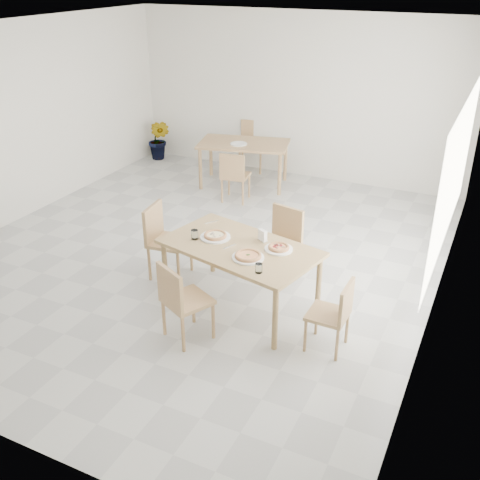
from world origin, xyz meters
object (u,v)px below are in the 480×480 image
at_px(chair_north, 282,238).
at_px(plate_empty, 239,144).
at_px(pizza_margherita, 248,255).
at_px(pizza_mushroom, 215,235).
at_px(second_table, 244,147).
at_px(chair_east, 335,311).
at_px(potted_plant, 159,140).
at_px(chair_back_s, 234,174).
at_px(napkin_holder, 263,236).
at_px(plate_mushroom, 215,237).
at_px(pizza_pepperoni, 279,247).
at_px(plate_margherita, 248,257).
at_px(tumbler_b, 195,234).
at_px(chair_south, 180,298).
at_px(chair_back_n, 252,142).
at_px(chair_west, 163,236).
at_px(main_table, 240,252).
at_px(tumbler_a, 259,268).
at_px(plate_pepperoni, 279,249).

distance_m(chair_north, plate_empty, 3.10).
height_order(pizza_margherita, plate_empty, pizza_margherita).
distance_m(pizza_mushroom, second_table, 3.66).
distance_m(chair_east, potted_plant, 6.54).
bearing_deg(chair_north, chair_back_s, 142.49).
xyz_separation_m(chair_north, napkin_holder, (0.02, -0.63, 0.31)).
bearing_deg(plate_mushroom, pizza_pepperoni, 2.63).
height_order(plate_margherita, tumbler_b, tumbler_b).
height_order(chair_south, chair_east, chair_south).
height_order(chair_south, chair_back_n, chair_back_n).
bearing_deg(chair_west, tumbler_b, -122.36).
xyz_separation_m(main_table, tumbler_a, (0.41, -0.43, 0.12)).
bearing_deg(chair_west, plate_empty, 2.22).
bearing_deg(napkin_holder, plate_pepperoni, 4.14).
xyz_separation_m(plate_mushroom, potted_plant, (-3.36, 3.98, -0.37)).
distance_m(second_table, potted_plant, 2.17).
bearing_deg(napkin_holder, chair_east, 2.45).
xyz_separation_m(chair_east, pizza_pepperoni, (-0.77, 0.42, 0.34)).
relative_size(pizza_mushroom, tumbler_b, 2.64).
xyz_separation_m(chair_west, chair_back_n, (-0.68, 4.06, -0.00)).
distance_m(chair_south, tumbler_b, 0.87).
xyz_separation_m(chair_west, plate_margherita, (1.34, -0.45, 0.24)).
distance_m(pizza_pepperoni, plate_empty, 3.85).
relative_size(chair_north, plate_pepperoni, 2.91).
xyz_separation_m(plate_margherita, plate_pepperoni, (0.21, 0.31, 0.00)).
bearing_deg(second_table, chair_west, -95.87).
distance_m(chair_east, second_table, 4.72).
distance_m(pizza_mushroom, plate_empty, 3.55).
relative_size(tumbler_a, napkin_holder, 0.71).
bearing_deg(chair_back_s, chair_south, 99.86).
bearing_deg(plate_margherita, plate_pepperoni, 55.64).
xyz_separation_m(chair_north, pizza_pepperoni, (0.25, -0.75, 0.28)).
bearing_deg(plate_empty, tumbler_b, -71.86).
height_order(pizza_pepperoni, tumbler_a, tumbler_a).
bearing_deg(chair_east, chair_north, -137.57).
relative_size(plate_mushroom, chair_back_n, 0.37).
distance_m(main_table, plate_margherita, 0.30).
relative_size(plate_margherita, tumbler_a, 3.47).
relative_size(plate_mushroom, plate_pepperoni, 1.12).
bearing_deg(chair_west, potted_plant, 26.94).
distance_m(chair_south, tumbler_a, 0.83).
xyz_separation_m(chair_south, chair_back_n, (-1.57, 5.13, 0.02)).
bearing_deg(pizza_mushroom, chair_west, 167.79).
distance_m(pizza_pepperoni, napkin_holder, 0.26).
height_order(tumbler_a, plate_empty, tumbler_a).
relative_size(pizza_pepperoni, potted_plant, 0.37).
height_order(chair_south, plate_mushroom, chair_south).
bearing_deg(pizza_margherita, tumbler_b, 167.86).
bearing_deg(pizza_pepperoni, potted_plant, 136.07).
height_order(tumbler_b, napkin_holder, napkin_holder).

